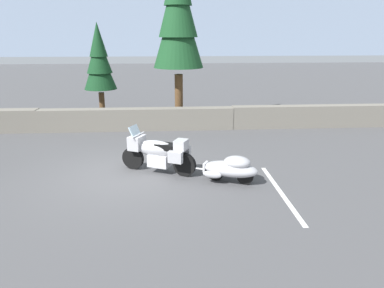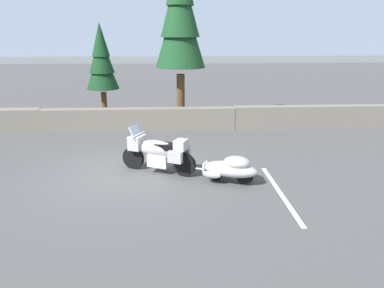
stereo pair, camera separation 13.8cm
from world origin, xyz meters
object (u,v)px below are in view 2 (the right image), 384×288
at_px(pine_tree_secondary, 101,60).
at_px(pine_tree_tall, 180,12).
at_px(touring_motorcycle, 158,152).
at_px(car_shaped_trailer, 230,168).

bearing_deg(pine_tree_secondary, pine_tree_tall, -16.56).
bearing_deg(pine_tree_secondary, touring_motorcycle, -69.06).
bearing_deg(pine_tree_tall, pine_tree_secondary, 163.44).
height_order(touring_motorcycle, pine_tree_secondary, pine_tree_secondary).
xyz_separation_m(car_shaped_trailer, pine_tree_secondary, (-4.69, 8.00, 2.32)).
xyz_separation_m(touring_motorcycle, pine_tree_secondary, (-2.71, 7.09, 2.11)).
relative_size(car_shaped_trailer, pine_tree_secondary, 0.49).
relative_size(car_shaped_trailer, pine_tree_tall, 0.28).
bearing_deg(pine_tree_tall, touring_motorcycle, -97.73).
relative_size(touring_motorcycle, pine_tree_tall, 0.29).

